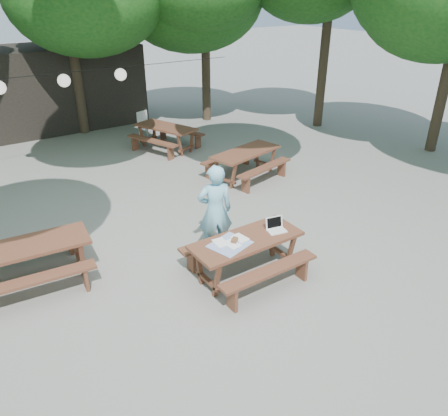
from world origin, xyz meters
name	(u,v)px	position (x,y,z in m)	size (l,w,h in m)	color
ground	(184,257)	(0.00, 0.00, 0.00)	(80.00, 80.00, 0.00)	slate
pavilion	(53,87)	(0.50, 10.50, 1.40)	(6.00, 3.00, 2.80)	black
main_picnic_table	(246,256)	(0.65, -1.12, 0.39)	(2.00, 1.58, 0.75)	#562E1E
picnic_table_nw	(32,262)	(-2.56, 0.80, 0.39)	(2.07, 1.75, 0.75)	#562E1E
picnic_table_ne	(246,164)	(3.31, 2.50, 0.39)	(2.20, 1.96, 0.75)	#562E1E
picnic_table_far_e	(166,137)	(2.60, 5.76, 0.39)	(2.15, 2.33, 0.75)	#562E1E
woman	(215,211)	(0.60, -0.19, 0.91)	(0.66, 0.43, 1.82)	#7EC9E6
plastic_chair	(147,131)	(2.56, 7.15, 0.26)	(0.56, 0.56, 0.90)	silver
laptop	(276,227)	(1.26, -1.17, 0.81)	(0.38, 0.32, 0.24)	white
tabletop_clutter	(231,243)	(0.32, -1.11, 0.76)	(0.78, 0.71, 0.08)	#3359AF
paper_lanterns	(64,80)	(-0.19, 6.00, 2.40)	(9.00, 0.34, 0.38)	black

